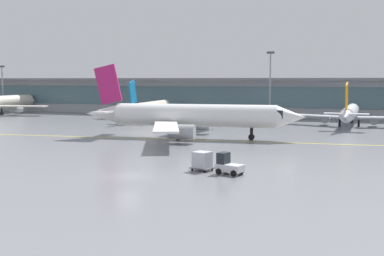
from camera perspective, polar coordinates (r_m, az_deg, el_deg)
ground_plane at (r=45.78m, az=-7.83°, el=-5.80°), size 400.00×400.00×0.00m
taxiway_centreline_stripe at (r=72.16m, az=-0.18°, el=-1.45°), size 109.45×11.67×0.01m
terminal_concourse at (r=120.48m, az=9.18°, el=3.77°), size 218.84×11.00×9.60m
gate_airplane_1 at (r=108.38m, az=-4.99°, el=2.44°), size 25.68×27.68×9.16m
gate_airplane_2 at (r=98.90m, az=18.57°, el=1.76°), size 24.63×26.52×8.78m
taxiing_regional_jet at (r=73.78m, az=-0.02°, el=1.46°), size 35.48×32.82×11.75m
baggage_tug at (r=46.32m, az=4.37°, el=-4.50°), size 2.89×2.21×2.10m
cargo_dolly_lead at (r=47.91m, az=1.24°, el=-3.94°), size 2.47×2.13×1.94m
apron_light_mast_0 at (r=144.84m, az=-21.95°, el=4.69°), size 1.80×0.36×13.16m
apron_light_mast_1 at (r=111.63m, az=9.44°, el=5.46°), size 1.80×0.36×15.69m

